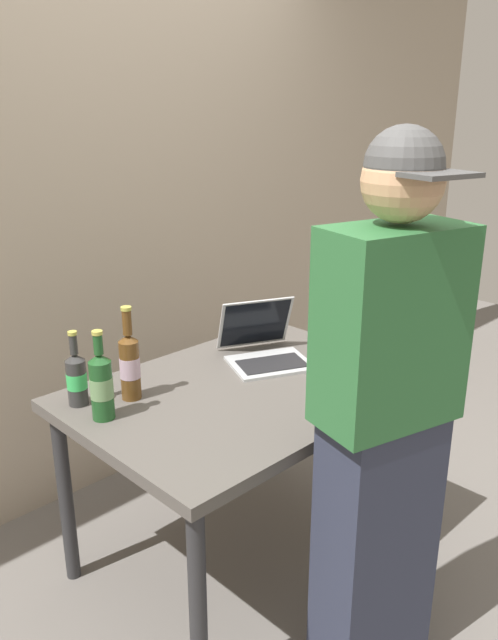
% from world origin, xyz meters
% --- Properties ---
extents(ground_plane, '(8.00, 8.00, 0.00)m').
position_xyz_m(ground_plane, '(0.00, 0.00, 0.00)').
color(ground_plane, slate).
rests_on(ground_plane, ground).
extents(desk, '(1.23, 0.88, 0.75)m').
position_xyz_m(desk, '(0.00, 0.00, 0.67)').
color(desk, '#56514C').
rests_on(desk, ground).
extents(laptop, '(0.42, 0.44, 0.23)m').
position_xyz_m(laptop, '(0.24, 0.13, 0.80)').
color(laptop, '#B7BABC').
rests_on(laptop, desk).
extents(beer_bottle_amber, '(0.08, 0.08, 0.31)m').
position_xyz_m(beer_bottle_amber, '(-0.50, 0.14, 0.87)').
color(beer_bottle_amber, '#1E5123').
rests_on(beer_bottle_amber, desk).
extents(beer_bottle_brown, '(0.07, 0.07, 0.34)m').
position_xyz_m(beer_bottle_brown, '(-0.35, 0.21, 0.88)').
color(beer_bottle_brown, brown).
rests_on(beer_bottle_brown, desk).
extents(beer_bottle_dark, '(0.07, 0.07, 0.27)m').
position_xyz_m(beer_bottle_dark, '(-0.51, 0.29, 0.85)').
color(beer_bottle_dark, '#333333').
rests_on(beer_bottle_dark, desk).
extents(person_figure, '(0.44, 0.35, 1.69)m').
position_xyz_m(person_figure, '(-0.06, -0.64, 0.87)').
color(person_figure, '#2D3347').
rests_on(person_figure, ground).
extents(back_wall, '(6.00, 0.10, 2.60)m').
position_xyz_m(back_wall, '(0.00, 0.93, 1.30)').
color(back_wall, tan).
rests_on(back_wall, ground).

